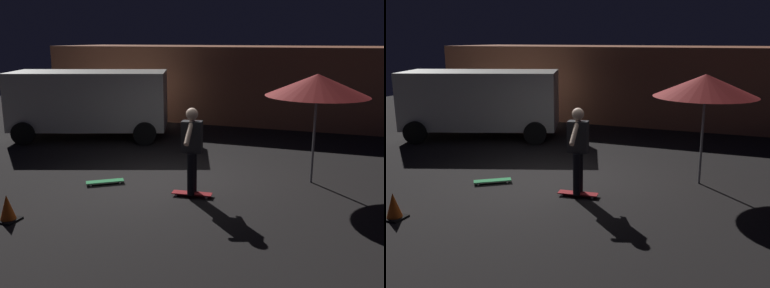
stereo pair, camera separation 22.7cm
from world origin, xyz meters
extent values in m
plane|color=black|center=(0.00, 0.00, 0.00)|extent=(28.00, 28.00, 0.00)
cube|color=#B76B4C|center=(-1.22, 8.25, 1.35)|extent=(12.61, 3.93, 2.71)
cube|color=silver|center=(-3.87, 3.21, 1.18)|extent=(4.97, 3.33, 1.70)
cube|color=black|center=(-6.02, 2.45, 1.53)|extent=(0.64, 1.67, 0.64)
cylinder|color=black|center=(-5.18, 1.69, 0.33)|extent=(0.70, 0.43, 0.66)
cylinder|color=black|center=(-5.85, 3.56, 0.33)|extent=(0.70, 0.43, 0.66)
cylinder|color=black|center=(-1.89, 2.86, 0.33)|extent=(0.70, 0.43, 0.66)
cylinder|color=black|center=(-2.55, 4.73, 0.33)|extent=(0.70, 0.43, 0.66)
cylinder|color=slate|center=(2.91, 1.00, 1.10)|extent=(0.05, 0.05, 2.20)
cone|color=#A52626|center=(2.91, 1.00, 2.08)|extent=(2.10, 2.10, 0.45)
cube|color=#AD1E23|center=(0.79, -0.64, 0.06)|extent=(0.80, 0.29, 0.02)
sphere|color=silver|center=(1.08, -0.52, 0.03)|extent=(0.05, 0.05, 0.05)
sphere|color=silver|center=(1.10, -0.69, 0.03)|extent=(0.05, 0.05, 0.05)
sphere|color=silver|center=(0.48, -0.59, 0.03)|extent=(0.05, 0.05, 0.05)
sphere|color=silver|center=(0.50, -0.76, 0.03)|extent=(0.05, 0.05, 0.05)
cube|color=green|center=(-1.18, -0.57, 0.06)|extent=(0.75, 0.61, 0.02)
sphere|color=silver|center=(-0.99, -0.33, 0.03)|extent=(0.05, 0.05, 0.05)
sphere|color=silver|center=(-0.89, -0.46, 0.03)|extent=(0.05, 0.05, 0.05)
sphere|color=silver|center=(-1.48, -0.67, 0.03)|extent=(0.05, 0.05, 0.05)
sphere|color=silver|center=(-1.38, -0.81, 0.03)|extent=(0.05, 0.05, 0.05)
cylinder|color=black|center=(0.78, -0.53, 0.48)|extent=(0.14, 0.14, 0.82)
cylinder|color=black|center=(0.80, -0.75, 0.48)|extent=(0.14, 0.14, 0.82)
cube|color=#262628|center=(0.79, -0.64, 1.19)|extent=(0.40, 0.26, 0.60)
sphere|color=beige|center=(0.79, -0.64, 1.62)|extent=(0.23, 0.23, 0.23)
cylinder|color=beige|center=(0.77, -0.42, 1.34)|extent=(0.15, 0.55, 0.46)
cylinder|color=beige|center=(0.82, -0.86, 1.34)|extent=(0.15, 0.55, 0.46)
cube|color=black|center=(-1.75, -2.76, 0.01)|extent=(0.34, 0.34, 0.03)
cone|color=#EA5914|center=(-1.75, -2.76, 0.23)|extent=(0.28, 0.28, 0.46)
camera|label=1|loc=(3.43, -8.11, 2.99)|focal=40.38mm
camera|label=2|loc=(3.64, -8.04, 2.99)|focal=40.38mm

